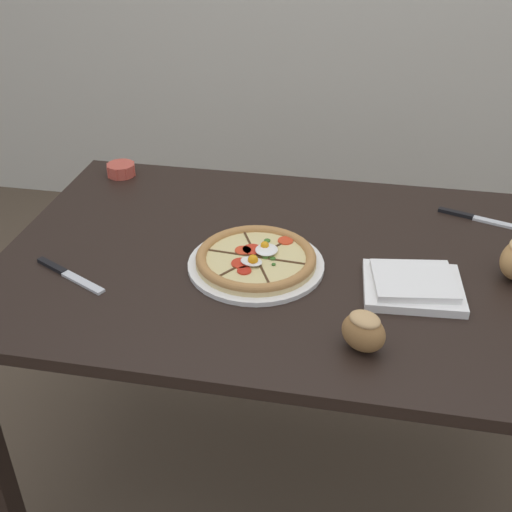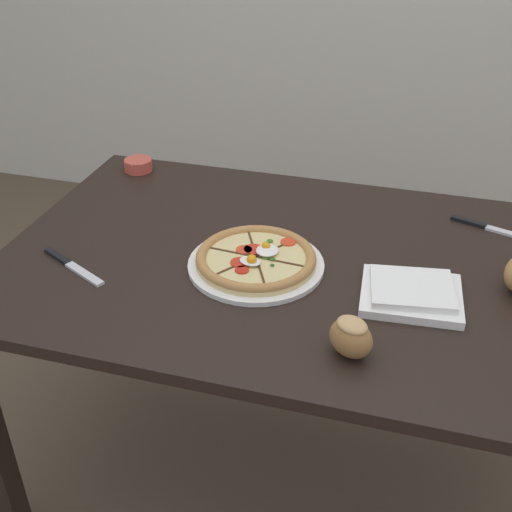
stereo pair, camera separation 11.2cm
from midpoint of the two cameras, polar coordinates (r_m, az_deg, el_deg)
The scene contains 8 objects.
ground_plane at distance 2.05m, azimuth 4.37°, elevation -18.37°, with size 12.00×12.00×0.00m, color brown.
dining_table at distance 1.60m, azimuth 5.32°, elevation -3.18°, with size 1.41×0.92×0.75m.
pizza at distance 1.51m, azimuth 2.14°, elevation -0.40°, with size 0.32×0.32×0.05m.
ramekin_bowl at distance 2.01m, azimuth -8.85°, elevation 8.00°, with size 0.09×0.09×0.04m.
napkin_folded at distance 1.45m, azimuth 15.81°, elevation -3.24°, with size 0.23×0.20×0.04m.
bread_piece_mid at distance 1.26m, azimuth 11.00°, elevation -7.11°, with size 0.11×0.11×0.08m.
knife_main at distance 1.79m, azimuth 21.93°, elevation 2.23°, with size 0.22×0.09×0.01m.
knife_spare at distance 1.56m, azimuth -14.07°, elevation -0.90°, with size 0.21×0.12×0.01m.
Camera 2 is at (0.27, -1.28, 1.58)m, focal length 45.00 mm.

